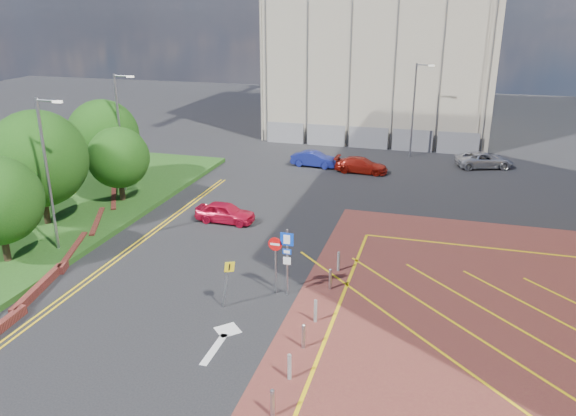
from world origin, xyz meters
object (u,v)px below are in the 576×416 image
at_px(lamp_left_far, 120,129).
at_px(tree_d, 103,135).
at_px(car_red_left, 225,212).
at_px(lamp_left_near, 48,170).
at_px(lamp_back, 414,107).
at_px(car_silver_back, 484,160).
at_px(warning_sign, 227,278).
at_px(car_red_back, 361,165).
at_px(tree_b, 38,159).
at_px(tree_c, 118,158).
at_px(sign_cluster, 283,255).
at_px(car_blue_back, 314,159).

bearing_deg(lamp_left_far, tree_d, 154.32).
bearing_deg(car_red_left, lamp_left_near, 136.68).
xyz_separation_m(lamp_back, car_silver_back, (5.99, -1.94, -3.72)).
relative_size(warning_sign, car_red_back, 0.54).
xyz_separation_m(warning_sign, car_red_left, (-4.00, 9.66, -0.80)).
bearing_deg(lamp_left_near, tree_b, 135.75).
xyz_separation_m(car_red_back, car_silver_back, (9.43, 4.20, 0.03)).
bearing_deg(tree_d, tree_b, -82.87).
height_order(warning_sign, car_red_left, warning_sign).
bearing_deg(car_silver_back, tree_c, 105.28).
xyz_separation_m(sign_cluster, car_red_left, (-5.95, 7.79, -1.33)).
bearing_deg(warning_sign, sign_cluster, 43.79).
distance_m(lamp_left_far, warning_sign, 18.42).
relative_size(tree_c, warning_sign, 2.18).
bearing_deg(car_red_back, car_red_left, 156.45).
xyz_separation_m(tree_c, warning_sign, (11.85, -10.89, -1.76)).
xyz_separation_m(tree_c, tree_d, (-3.00, 3.00, 0.68)).
height_order(tree_d, lamp_back, lamp_back).
bearing_deg(warning_sign, lamp_left_near, 165.00).
bearing_deg(car_red_back, lamp_left_far, 125.38).
height_order(tree_b, lamp_left_far, lamp_left_far).
relative_size(lamp_left_far, lamp_back, 1.00).
bearing_deg(sign_cluster, car_red_back, 89.04).
bearing_deg(sign_cluster, lamp_left_far, 143.18).
xyz_separation_m(tree_d, sign_cluster, (16.80, -12.02, -1.92)).
height_order(tree_c, car_red_left, tree_c).
bearing_deg(tree_b, warning_sign, -23.03).
height_order(tree_c, tree_d, tree_d).
bearing_deg(car_blue_back, sign_cluster, -166.09).
relative_size(lamp_back, car_red_back, 1.91).
bearing_deg(tree_b, sign_cluster, -14.26).
height_order(lamp_left_far, car_red_back, lamp_left_far).
bearing_deg(tree_c, tree_d, 135.00).
bearing_deg(tree_c, lamp_left_far, 114.71).
distance_m(lamp_back, car_red_back, 7.97).
height_order(lamp_left_far, car_red_left, lamp_left_far).
xyz_separation_m(tree_b, car_blue_back, (12.15, 17.60, -3.61)).
xyz_separation_m(tree_c, car_silver_back, (23.57, 16.06, -2.56)).
height_order(lamp_left_far, sign_cluster, lamp_left_far).
bearing_deg(lamp_left_near, lamp_left_far, 101.31).
bearing_deg(car_blue_back, warning_sign, -171.54).
relative_size(warning_sign, car_silver_back, 0.49).
xyz_separation_m(tree_d, car_red_back, (17.15, 8.86, -3.26)).
bearing_deg(tree_d, car_blue_back, 36.14).
xyz_separation_m(lamp_left_near, lamp_left_far, (-2.00, 10.00, 0.00)).
distance_m(lamp_back, sign_cluster, 27.38).
distance_m(warning_sign, car_red_back, 22.88).
xyz_separation_m(tree_b, car_silver_back, (25.57, 21.06, -3.60)).
xyz_separation_m(lamp_left_near, warning_sign, (10.77, -2.89, -3.23)).
distance_m(sign_cluster, car_silver_back, 26.95).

